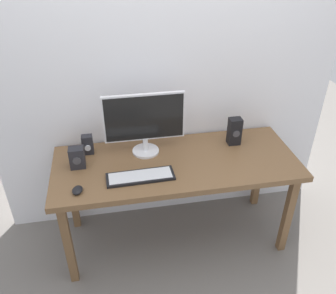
% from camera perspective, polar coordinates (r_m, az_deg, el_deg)
% --- Properties ---
extents(ground_plane, '(6.00, 6.00, 0.00)m').
position_cam_1_polar(ground_plane, '(2.88, 1.14, -14.05)').
color(ground_plane, slate).
extents(wall_back, '(2.52, 0.04, 3.00)m').
position_cam_1_polar(wall_back, '(2.41, -0.29, 18.40)').
color(wall_back, silver).
rests_on(wall_back, ground_plane).
extents(desk, '(1.66, 0.66, 0.72)m').
position_cam_1_polar(desk, '(2.45, 1.31, -3.62)').
color(desk, brown).
rests_on(desk, ground_plane).
extents(monitor, '(0.55, 0.19, 0.44)m').
position_cam_1_polar(monitor, '(2.39, -3.82, 4.17)').
color(monitor, silver).
rests_on(monitor, desk).
extents(keyboard_primary, '(0.43, 0.15, 0.02)m').
position_cam_1_polar(keyboard_primary, '(2.26, -4.46, -4.75)').
color(keyboard_primary, black).
rests_on(keyboard_primary, desk).
extents(mouse, '(0.08, 0.10, 0.03)m').
position_cam_1_polar(mouse, '(2.21, -14.35, -6.73)').
color(mouse, black).
rests_on(mouse, desk).
extents(speaker_right, '(0.09, 0.08, 0.20)m').
position_cam_1_polar(speaker_right, '(2.59, 10.64, 2.50)').
color(speaker_right, black).
rests_on(speaker_right, desk).
extents(speaker_left, '(0.10, 0.08, 0.15)m').
position_cam_1_polar(speaker_left, '(2.39, -14.40, -1.66)').
color(speaker_left, '#232328').
rests_on(speaker_left, desk).
extents(audio_controller, '(0.07, 0.07, 0.14)m').
position_cam_1_polar(audio_controller, '(2.51, -12.79, 0.37)').
color(audio_controller, '#232328').
rests_on(audio_controller, desk).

